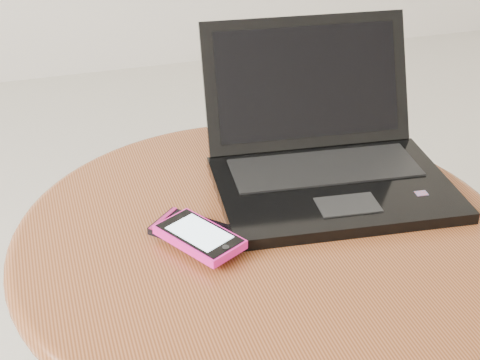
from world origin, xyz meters
name	(u,v)px	position (x,y,z in m)	size (l,w,h in m)	color
table	(262,296)	(0.00, -0.03, 0.42)	(0.67, 0.67, 0.53)	brown
laptop	(326,156)	(0.13, 0.07, 0.57)	(0.36, 0.35, 0.20)	black
phone_black	(196,232)	(-0.09, -0.02, 0.54)	(0.12, 0.12, 0.01)	black
phone_pink	(199,237)	(-0.10, -0.05, 0.55)	(0.11, 0.13, 0.01)	#FF1E9F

